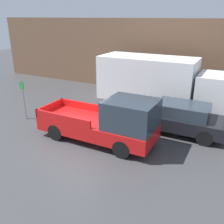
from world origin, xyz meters
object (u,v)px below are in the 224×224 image
parking_sign (24,97)px  newspaper_box (102,80)px  pickup_truck (108,122)px  car (180,118)px  delivery_truck (158,81)px

parking_sign → newspaper_box: (0.37, 8.06, -0.76)m
pickup_truck → newspaper_box: pickup_truck is taller
car → newspaper_box: size_ratio=4.39×
delivery_truck → newspaper_box: delivery_truck is taller
car → newspaper_box: 9.63m
parking_sign → car: bearing=15.6°
parking_sign → newspaper_box: 8.10m
delivery_truck → parking_sign: 7.90m
pickup_truck → parking_sign: parking_sign is taller
newspaper_box → car: bearing=-37.2°
delivery_truck → newspaper_box: 6.28m
pickup_truck → newspaper_box: (-5.07, 8.41, -0.51)m
pickup_truck → newspaper_box: 9.83m
pickup_truck → delivery_truck: bearing=85.6°
pickup_truck → delivery_truck: 5.67m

